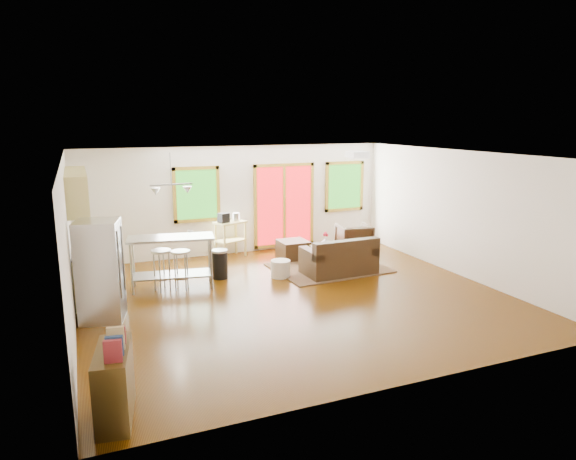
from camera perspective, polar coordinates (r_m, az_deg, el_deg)
name	(u,v)px	position (r m, az deg, el deg)	size (l,w,h in m)	color
floor	(294,297)	(9.58, 0.69, -7.45)	(7.50, 7.00, 0.02)	#371C02
ceiling	(295,154)	(9.04, 0.73, 8.40)	(7.50, 7.00, 0.02)	white
back_wall	(237,200)	(12.47, -5.64, 3.32)	(7.50, 0.02, 2.60)	white
left_wall	(68,247)	(8.51, -23.27, -1.77)	(0.02, 7.00, 2.60)	white
right_wall	(461,214)	(11.21, 18.68, 1.74)	(0.02, 7.00, 2.60)	white
front_wall	(411,285)	(6.25, 13.50, -5.91)	(7.50, 0.02, 2.60)	white
window_left	(197,194)	(12.15, -10.12, 3.91)	(1.10, 0.05, 1.30)	#1C5815
french_doors	(284,206)	(12.85, -0.42, 2.74)	(1.60, 0.05, 2.10)	#B61115
window_right	(345,186)	(13.51, 6.30, 4.84)	(1.10, 0.05, 1.30)	#1C5815
rug	(328,268)	(11.35, 4.52, -4.21)	(2.35, 1.81, 0.02)	#415532
loveseat	(340,260)	(10.87, 5.76, -3.31)	(1.51, 0.88, 0.80)	black
coffee_table	(331,248)	(11.76, 4.85, -1.98)	(1.08, 0.76, 0.40)	#37250A
armchair	(354,237)	(12.63, 7.34, -0.79)	(0.76, 0.72, 0.79)	black
ottoman	(293,250)	(12.03, 0.57, -2.21)	(0.65, 0.65, 0.44)	black
pouf	(281,269)	(10.67, -0.83, -4.32)	(0.41, 0.41, 0.36)	beige
vase	(326,241)	(11.66, 4.20, -1.20)	(0.24, 0.24, 0.32)	silver
book	(351,237)	(11.98, 7.06, -0.83)	(0.19, 0.02, 0.26)	maroon
cabinets	(86,245)	(10.25, -21.51, -1.53)	(0.64, 2.24, 2.30)	tan
refrigerator	(101,271)	(8.80, -20.10, -4.29)	(0.79, 0.78, 1.65)	#B7BABC
island	(171,253)	(10.08, -12.82, -2.51)	(1.70, 0.91, 1.02)	#B7BABC
cup	(190,232)	(10.43, -10.81, -0.21)	(0.11, 0.09, 0.11)	white
bar_stool_a	(161,260)	(10.01, -13.89, -3.30)	(0.49, 0.49, 0.80)	#B7BABC
bar_stool_b	(181,261)	(10.01, -11.82, -3.35)	(0.47, 0.47, 0.77)	#B7BABC
trash_can	(220,264)	(10.64, -7.57, -3.75)	(0.36, 0.36, 0.60)	black
kitchen_cart	(229,227)	(12.15, -6.54, 0.38)	(0.82, 0.67, 1.08)	tan
bookshelf	(114,383)	(6.09, -18.74, -15.80)	(0.49, 0.94, 1.06)	#37250A
ceiling_flush	(357,155)	(10.30, 7.70, 8.30)	(0.35, 0.35, 0.12)	white
pendant_light	(172,190)	(10.02, -12.81, 4.37)	(0.80, 0.18, 0.79)	gray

